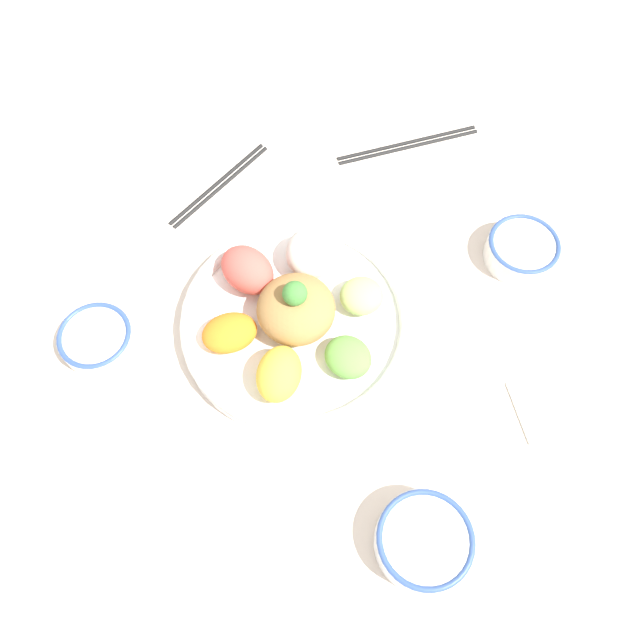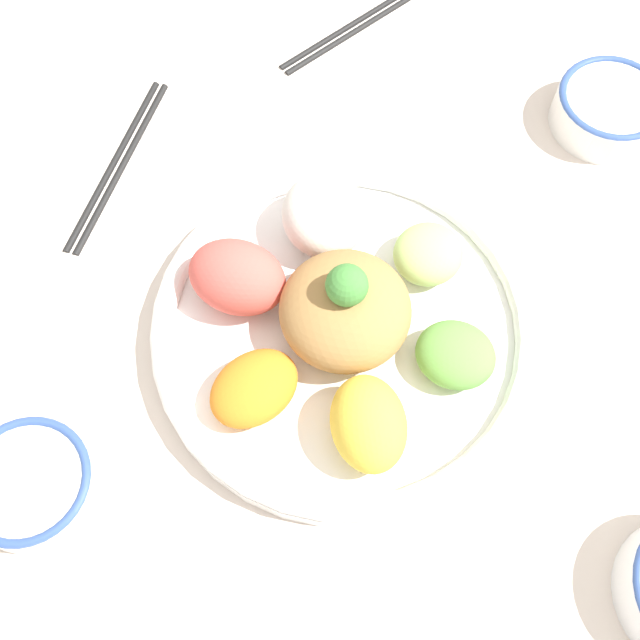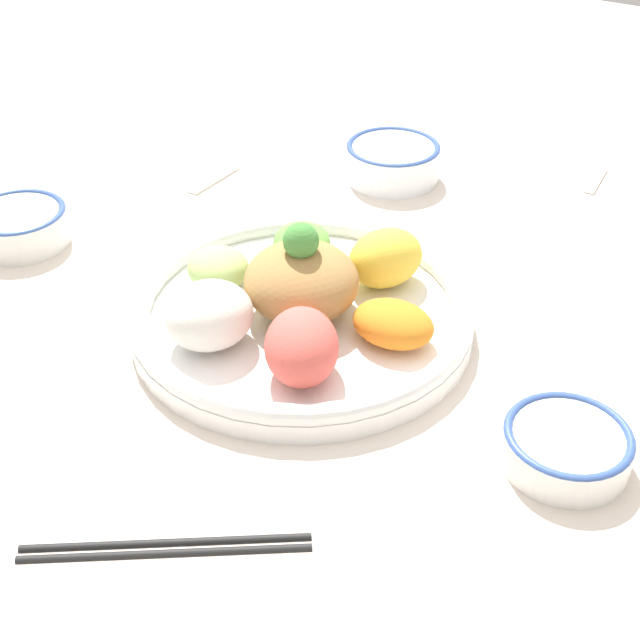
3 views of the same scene
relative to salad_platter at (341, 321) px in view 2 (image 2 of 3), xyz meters
name	(u,v)px [view 2 (image 2 of 3)]	position (x,y,z in m)	size (l,w,h in m)	color
ground_plane	(378,360)	(-0.01, 0.04, -0.03)	(2.40, 2.40, 0.00)	silver
salad_platter	(341,321)	(0.00, 0.00, 0.00)	(0.33, 0.33, 0.12)	white
sauce_bowl_red	(609,108)	(-0.36, -0.02, -0.01)	(0.11, 0.11, 0.04)	white
rice_bowl_blue	(30,484)	(0.28, -0.05, -0.01)	(0.10, 0.10, 0.03)	white
chopsticks_pair_near	(372,15)	(-0.27, -0.28, -0.03)	(0.25, 0.02, 0.01)	black
chopsticks_pair_far	(117,162)	(0.06, -0.28, -0.03)	(0.19, 0.13, 0.01)	black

